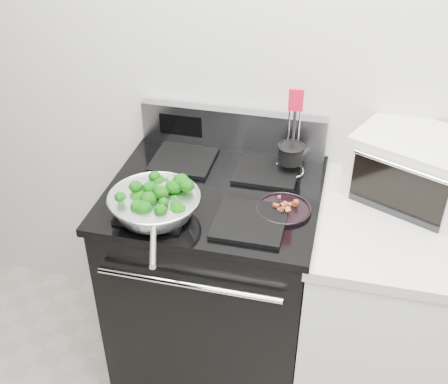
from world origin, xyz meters
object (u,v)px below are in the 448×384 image
(gas_range, at_px, (215,279))
(toaster_oven, at_px, (416,167))
(bacon_plate, at_px, (284,207))
(utensil_holder, at_px, (290,158))
(skillet, at_px, (154,204))

(gas_range, relative_size, toaster_oven, 2.17)
(bacon_plate, relative_size, toaster_oven, 0.38)
(bacon_plate, xyz_separation_m, toaster_oven, (0.45, 0.25, 0.08))
(utensil_holder, height_order, toaster_oven, utensil_holder)
(utensil_holder, relative_size, toaster_oven, 0.69)
(bacon_plate, bearing_deg, skillet, -162.62)
(gas_range, bearing_deg, utensil_holder, 35.30)
(gas_range, distance_m, bacon_plate, 0.56)
(skillet, distance_m, bacon_plate, 0.45)
(utensil_holder, bearing_deg, skillet, -137.28)
(bacon_plate, bearing_deg, gas_range, 164.55)
(gas_range, height_order, bacon_plate, gas_range)
(skillet, bearing_deg, toaster_oven, 5.04)
(utensil_holder, bearing_deg, gas_range, -145.24)
(toaster_oven, bearing_deg, gas_range, -141.55)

